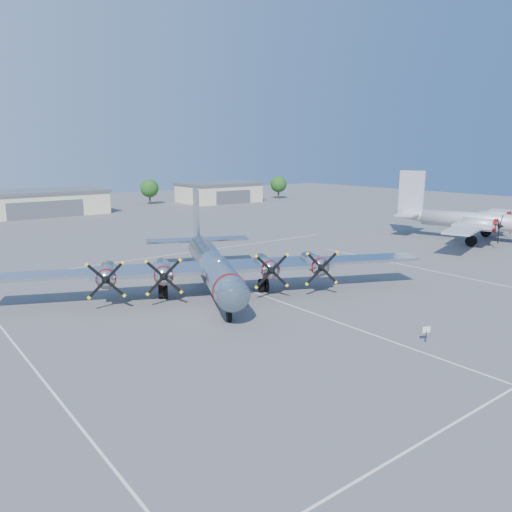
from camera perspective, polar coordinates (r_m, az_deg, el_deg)
ground at (r=46.79m, az=2.46°, el=-5.12°), size 260.00×260.00×0.00m
parking_lines at (r=45.53m, az=3.89°, el=-5.62°), size 60.00×50.08×0.01m
hangar_center at (r=120.14m, az=-23.78°, el=5.59°), size 28.60×14.60×5.40m
hangar_east at (r=139.72m, az=-4.26°, el=7.29°), size 20.60×14.60×5.40m
tree_east at (r=135.94m, az=-12.08°, el=7.57°), size 4.80×4.80×6.64m
tree_far_east at (r=150.06m, az=2.59°, el=8.19°), size 4.80×4.80×6.64m
main_bomber_b29 at (r=50.47m, az=-5.07°, el=-3.90°), size 49.84×43.31×9.23m
twin_engine_east at (r=85.47m, az=23.20°, el=1.67°), size 39.10×32.83×10.63m
info_placard at (r=38.69m, az=18.89°, el=-8.14°), size 0.59×0.28×1.19m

